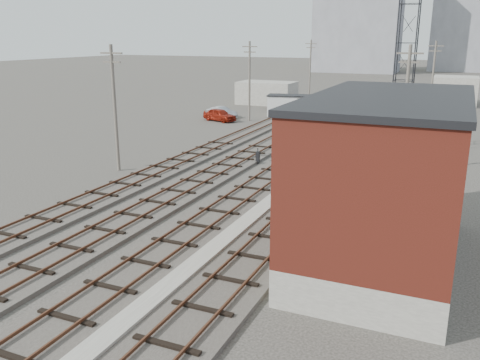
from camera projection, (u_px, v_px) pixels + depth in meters
The scene contains 23 objects.
ground at pixel (379, 110), 67.84m from camera, with size 320.00×320.00×0.00m, color #282621.
track_right at pixel (370, 139), 48.34m from camera, with size 3.20×90.00×0.39m.
track_mid_right at pixel (329, 136), 49.88m from camera, with size 3.20×90.00×0.39m.
track_mid_left at pixel (290, 133), 51.42m from camera, with size 3.20×90.00×0.39m.
track_left at pixel (254, 130), 52.96m from camera, with size 3.20×90.00×0.39m.
platform_curb at pixel (251, 219), 27.07m from camera, with size 0.90×28.00×0.26m, color gray.
brick_building at pixel (385, 180), 21.65m from camera, with size 6.54×12.20×7.22m.
lattice_tower at pixel (405, 62), 41.64m from camera, with size 1.60×1.60×15.00m.
utility_pole_left_a at pixel (115, 105), 36.09m from camera, with size 1.80×0.24×9.00m.
utility_pole_left_b at pixel (249, 79), 58.12m from camera, with size 1.80×0.24×9.00m.
utility_pole_left_c at pixel (310, 67), 80.16m from camera, with size 1.80×0.24×9.00m.
utility_pole_right_a at pixel (405, 106), 35.82m from camera, with size 1.80×0.24×9.00m.
utility_pole_right_b at pixel (433, 76), 62.26m from camera, with size 1.80×0.24×9.00m.
apartment_left at pixel (359, 15), 136.79m from camera, with size 22.00×14.00×30.00m, color gray.
apartment_right at pixel (463, 23), 140.54m from camera, with size 16.00×12.00×26.00m, color gray.
shed_left at pixel (267, 93), 73.57m from camera, with size 8.00×5.00×3.20m, color gray.
shed_right at pixel (455, 91), 72.64m from camera, with size 6.00×6.00×4.00m, color gray.
signal_mast at pixel (283, 212), 21.48m from camera, with size 0.40×0.41×4.01m.
switch_stand at pixel (258, 157), 39.20m from camera, with size 0.27×0.27×1.15m.
site_trailer at pixel (293, 105), 62.53m from camera, with size 6.53×3.78×2.58m.
car_red at pixel (220, 115), 58.92m from camera, with size 1.72×4.27×1.45m, color maroon.
car_silver at pixel (222, 112), 61.54m from camera, with size 1.37×3.93×1.29m, color #9A9DA1.
car_grey at pixel (287, 104), 68.75m from camera, with size 1.93×4.76×1.38m, color gray.
Camera 1 is at (10.16, -9.57, 9.53)m, focal length 38.00 mm.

